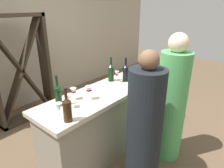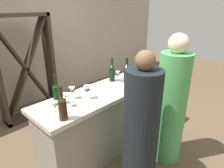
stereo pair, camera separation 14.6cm
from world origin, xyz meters
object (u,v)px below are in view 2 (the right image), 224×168
(wine_rack, at_px, (26,69))
(wine_bottle_center_dark_green, at_px, (112,72))
(wine_bottle_second_right_near_black, at_px, (127,73))
(person_left_guest, at_px, (171,106))
(wine_glass_near_center, at_px, (87,89))
(wine_glass_far_left, at_px, (118,75))
(wine_bottle_second_left_dark_green, at_px, (56,93))
(wine_glass_far_center, at_px, (72,91))
(wine_bottle_leftmost_amber_brown, at_px, (63,107))
(wine_glass_near_right, at_px, (66,97))
(person_center_guest, at_px, (141,128))
(wine_glass_near_left, at_px, (55,106))

(wine_rack, bearing_deg, wine_bottle_center_dark_green, -68.38)
(wine_rack, xyz_separation_m, wine_bottle_second_right_near_black, (0.71, -1.64, 0.13))
(wine_rack, height_order, person_left_guest, wine_rack)
(wine_glass_near_center, bearing_deg, wine_glass_far_left, 8.61)
(wine_bottle_second_left_dark_green, relative_size, wine_glass_far_center, 2.40)
(wine_bottle_leftmost_amber_brown, bearing_deg, wine_glass_far_left, 14.41)
(wine_glass_near_right, bearing_deg, wine_rack, 79.31)
(person_left_guest, bearing_deg, wine_bottle_leftmost_amber_brown, 45.48)
(wine_bottle_leftmost_amber_brown, bearing_deg, wine_glass_far_center, 43.48)
(wine_glass_near_right, relative_size, person_center_guest, 0.10)
(wine_glass_near_right, xyz_separation_m, person_left_guest, (1.04, -0.68, -0.26))
(wine_glass_far_center, xyz_separation_m, person_center_guest, (0.30, -0.77, -0.30))
(wine_glass_far_left, height_order, wine_glass_far_center, wine_glass_far_left)
(wine_glass_far_center, height_order, person_left_guest, person_left_guest)
(wine_glass_far_left, bearing_deg, person_center_guest, -121.23)
(wine_bottle_second_right_near_black, bearing_deg, wine_rack, 113.32)
(wine_rack, relative_size, person_left_guest, 1.10)
(wine_bottle_leftmost_amber_brown, height_order, person_center_guest, person_center_guest)
(wine_rack, height_order, person_center_guest, wine_rack)
(wine_glass_far_center, bearing_deg, wine_glass_near_center, -48.21)
(wine_bottle_center_dark_green, bearing_deg, wine_glass_near_right, -168.60)
(wine_rack, height_order, wine_glass_far_left, wine_rack)
(wine_glass_near_right, height_order, wine_glass_far_center, wine_glass_near_right)
(wine_glass_near_left, xyz_separation_m, person_left_guest, (1.22, -0.59, -0.26))
(wine_bottle_center_dark_green, bearing_deg, wine_bottle_second_left_dark_green, -176.67)
(wine_glass_near_left, height_order, person_left_guest, person_left_guest)
(wine_glass_near_left, height_order, wine_glass_near_center, wine_glass_near_center)
(wine_bottle_leftmost_amber_brown, distance_m, wine_glass_far_center, 0.45)
(wine_rack, bearing_deg, wine_glass_near_left, -105.86)
(wine_glass_near_left, bearing_deg, wine_bottle_center_dark_green, 14.29)
(wine_bottle_leftmost_amber_brown, xyz_separation_m, wine_glass_far_center, (0.33, 0.31, -0.03))
(wine_glass_far_left, bearing_deg, wine_bottle_second_right_near_black, -29.07)
(wine_rack, xyz_separation_m, person_center_guest, (0.15, -2.31, -0.20))
(wine_rack, relative_size, wine_bottle_leftmost_amber_brown, 5.41)
(wine_bottle_leftmost_amber_brown, bearing_deg, person_center_guest, -36.26)
(wine_bottle_leftmost_amber_brown, height_order, wine_bottle_center_dark_green, wine_bottle_center_dark_green)
(wine_bottle_second_right_near_black, bearing_deg, wine_bottle_center_dark_green, 126.70)
(wine_bottle_leftmost_amber_brown, distance_m, wine_bottle_second_right_near_black, 1.20)
(wine_bottle_second_right_near_black, height_order, person_center_guest, person_center_guest)
(wine_bottle_second_left_dark_green, xyz_separation_m, wine_bottle_second_right_near_black, (1.05, -0.11, 0.00))
(wine_glass_near_center, bearing_deg, wine_bottle_leftmost_amber_brown, -158.00)
(wine_bottle_second_left_dark_green, distance_m, wine_bottle_center_dark_green, 0.93)
(wine_glass_far_center, bearing_deg, person_center_guest, -68.99)
(wine_glass_near_left, bearing_deg, wine_glass_far_center, 31.33)
(wine_bottle_second_right_near_black, relative_size, wine_glass_near_left, 2.14)
(wine_glass_near_left, relative_size, person_center_guest, 0.10)
(wine_bottle_second_left_dark_green, height_order, wine_glass_far_left, wine_bottle_second_left_dark_green)
(wine_glass_near_left, bearing_deg, person_left_guest, -25.59)
(wine_bottle_leftmost_amber_brown, xyz_separation_m, wine_glass_near_center, (0.45, 0.18, -0.01))
(wine_glass_near_left, relative_size, wine_glass_far_left, 0.99)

